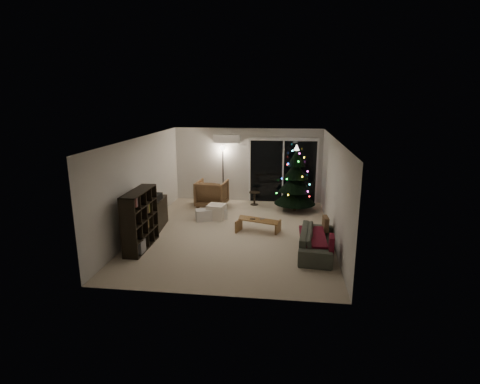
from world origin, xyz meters
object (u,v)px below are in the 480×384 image
at_px(armchair, 212,194).
at_px(christmas_tree, 295,178).
at_px(coffee_table, 258,226).
at_px(bookshelf, 133,219).
at_px(media_cabinet, 154,214).
at_px(sofa, 317,241).

height_order(armchair, christmas_tree, christmas_tree).
bearing_deg(armchair, coffee_table, 131.75).
distance_m(bookshelf, coffee_table, 3.22).
bearing_deg(media_cabinet, armchair, 57.67).
distance_m(bookshelf, media_cabinet, 1.39).
xyz_separation_m(bookshelf, armchair, (1.17, 3.61, -0.26)).
bearing_deg(armchair, bookshelf, 76.54).
xyz_separation_m(armchair, sofa, (3.13, -3.40, -0.17)).
relative_size(bookshelf, sofa, 0.76).
distance_m(media_cabinet, christmas_tree, 4.46).
height_order(bookshelf, sofa, bookshelf).
distance_m(media_cabinet, coffee_table, 2.87).
bearing_deg(media_cabinet, bookshelf, -95.01).
distance_m(sofa, christmas_tree, 3.42).
bearing_deg(christmas_tree, armchair, 177.73).
bearing_deg(sofa, coffee_table, 56.40).
distance_m(coffee_table, christmas_tree, 2.49).
relative_size(bookshelf, armchair, 1.46).
bearing_deg(armchair, sofa, 137.05).
bearing_deg(christmas_tree, media_cabinet, -150.83).
height_order(media_cabinet, christmas_tree, christmas_tree).
xyz_separation_m(bookshelf, media_cabinet, (0.00, 1.36, -0.31)).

